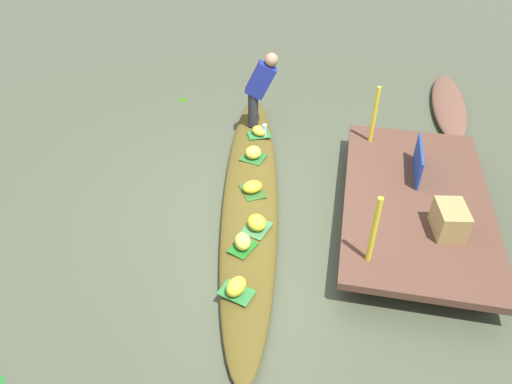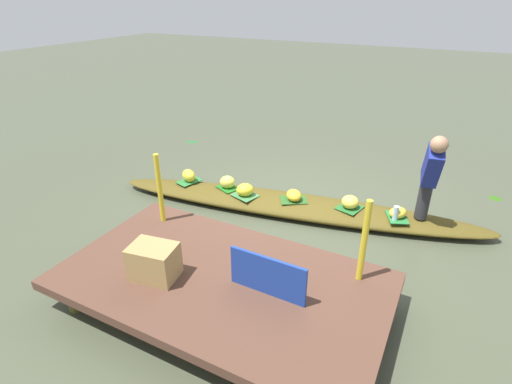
# 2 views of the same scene
# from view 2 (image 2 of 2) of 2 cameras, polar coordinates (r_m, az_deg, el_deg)

# --- Properties ---
(canal_water) EXTENTS (40.00, 40.00, 0.00)m
(canal_water) POSITION_cam_2_polar(r_m,az_deg,el_deg) (5.84, 5.21, -2.74)
(canal_water) COLOR #444A36
(canal_water) RESTS_ON ground
(dock_platform) EXTENTS (3.20, 1.80, 0.36)m
(dock_platform) POSITION_cam_2_polar(r_m,az_deg,el_deg) (4.05, -4.94, -12.62)
(dock_platform) COLOR #523428
(dock_platform) RESTS_ON ground
(vendor_boat) EXTENTS (5.45, 1.66, 0.20)m
(vendor_boat) POSITION_cam_2_polar(r_m,az_deg,el_deg) (5.79, 5.25, -1.89)
(vendor_boat) COLOR #504317
(vendor_boat) RESTS_ON ground
(leaf_mat_0) EXTENTS (0.37, 0.38, 0.01)m
(leaf_mat_0) POSITION_cam_2_polar(r_m,az_deg,el_deg) (5.64, 13.17, -2.19)
(leaf_mat_0) COLOR #236029
(leaf_mat_0) RESTS_ON vendor_boat
(banana_bunch_0) EXTENTS (0.27, 0.27, 0.18)m
(banana_bunch_0) POSITION_cam_2_polar(r_m,az_deg,el_deg) (5.59, 13.27, -1.39)
(banana_bunch_0) COLOR #F9DC4C
(banana_bunch_0) RESTS_ON vendor_boat
(leaf_mat_1) EXTENTS (0.38, 0.34, 0.01)m
(leaf_mat_1) POSITION_cam_2_polar(r_m,az_deg,el_deg) (6.05, -4.06, 0.61)
(leaf_mat_1) COLOR #1D661C
(leaf_mat_1) RESTS_ON vendor_boat
(banana_bunch_1) EXTENTS (0.28, 0.25, 0.19)m
(banana_bunch_1) POSITION_cam_2_polar(r_m,az_deg,el_deg) (6.01, -4.09, 1.43)
(banana_bunch_1) COLOR #EAD855
(banana_bunch_1) RESTS_ON vendor_boat
(leaf_mat_2) EXTENTS (0.41, 0.37, 0.01)m
(leaf_mat_2) POSITION_cam_2_polar(r_m,az_deg,el_deg) (5.82, -1.58, -0.47)
(leaf_mat_2) COLOR #3B723F
(leaf_mat_2) RESTS_ON vendor_boat
(banana_bunch_2) EXTENTS (0.33, 0.32, 0.18)m
(banana_bunch_2) POSITION_cam_2_polar(r_m,az_deg,el_deg) (5.78, -1.59, 0.32)
(banana_bunch_2) COLOR yellow
(banana_bunch_2) RESTS_ON vendor_boat
(leaf_mat_3) EXTENTS (0.36, 0.41, 0.01)m
(leaf_mat_3) POSITION_cam_2_polar(r_m,az_deg,el_deg) (5.58, 19.46, -3.41)
(leaf_mat_3) COLOR #257134
(leaf_mat_3) RESTS_ON vendor_boat
(banana_bunch_3) EXTENTS (0.29, 0.31, 0.14)m
(banana_bunch_3) POSITION_cam_2_polar(r_m,az_deg,el_deg) (5.55, 19.57, -2.79)
(banana_bunch_3) COLOR yellow
(banana_bunch_3) RESTS_ON vendor_boat
(leaf_mat_4) EXTENTS (0.33, 0.41, 0.01)m
(leaf_mat_4) POSITION_cam_2_polar(r_m,az_deg,el_deg) (6.33, -9.50, 1.54)
(leaf_mat_4) COLOR #2A7033
(leaf_mat_4) RESTS_ON vendor_boat
(banana_bunch_4) EXTENTS (0.31, 0.27, 0.19)m
(banana_bunch_4) POSITION_cam_2_polar(r_m,az_deg,el_deg) (6.29, -9.57, 2.32)
(banana_bunch_4) COLOR gold
(banana_bunch_4) RESTS_ON vendor_boat
(leaf_mat_5) EXTENTS (0.46, 0.42, 0.01)m
(leaf_mat_5) POSITION_cam_2_polar(r_m,az_deg,el_deg) (5.71, 5.39, -1.13)
(leaf_mat_5) COLOR #285720
(leaf_mat_5) RESTS_ON vendor_boat
(banana_bunch_5) EXTENTS (0.32, 0.33, 0.15)m
(banana_bunch_5) POSITION_cam_2_polar(r_m,az_deg,el_deg) (5.68, 5.42, -0.47)
(banana_bunch_5) COLOR yellow
(banana_bunch_5) RESTS_ON vendor_boat
(vendor_person) EXTENTS (0.26, 0.51, 1.21)m
(vendor_person) POSITION_cam_2_polar(r_m,az_deg,el_deg) (5.31, 23.66, 2.55)
(vendor_person) COLOR #28282D
(vendor_person) RESTS_ON vendor_boat
(water_bottle) EXTENTS (0.07, 0.07, 0.20)m
(water_bottle) POSITION_cam_2_polar(r_m,az_deg,el_deg) (5.46, 19.28, -2.91)
(water_bottle) COLOR silver
(water_bottle) RESTS_ON vendor_boat
(market_banner) EXTENTS (0.76, 0.04, 0.40)m
(market_banner) POSITION_cam_2_polar(r_m,az_deg,el_deg) (3.70, 1.64, -11.85)
(market_banner) COLOR #1C3A96
(market_banner) RESTS_ON dock_platform
(railing_post_west) EXTENTS (0.06, 0.06, 0.86)m
(railing_post_west) POSITION_cam_2_polar(r_m,az_deg,el_deg) (3.86, 15.15, -6.82)
(railing_post_west) COLOR gold
(railing_post_west) RESTS_ON dock_platform
(railing_post_east) EXTENTS (0.06, 0.06, 0.86)m
(railing_post_east) POSITION_cam_2_polar(r_m,az_deg,el_deg) (4.82, -13.57, 0.48)
(railing_post_east) COLOR gold
(railing_post_east) RESTS_ON dock_platform
(produce_crate) EXTENTS (0.49, 0.39, 0.35)m
(produce_crate) POSITION_cam_2_polar(r_m,az_deg,el_deg) (4.03, -14.34, -9.60)
(produce_crate) COLOR #A2824D
(produce_crate) RESTS_ON dock_platform
(drifting_plant_0) EXTENTS (0.24, 0.23, 0.01)m
(drifting_plant_0) POSITION_cam_2_polar(r_m,az_deg,el_deg) (7.18, 30.97, -0.77)
(drifting_plant_0) COLOR #2E5E16
(drifting_plant_0) RESTS_ON ground
(drifting_plant_1) EXTENTS (0.30, 0.21, 0.01)m
(drifting_plant_1) POSITION_cam_2_polar(r_m,az_deg,el_deg) (8.62, -9.10, 7.08)
(drifting_plant_1) COLOR #206327
(drifting_plant_1) RESTS_ON ground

